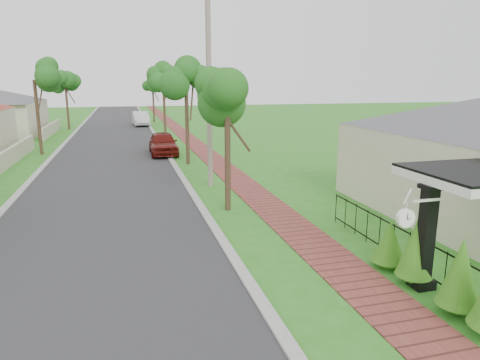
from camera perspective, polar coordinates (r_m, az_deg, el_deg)
name	(u,v)px	position (r m, az deg, el deg)	size (l,w,h in m)	color
ground	(225,292)	(10.28, -2.02, -14.65)	(160.00, 160.00, 0.00)	#2E731B
road	(111,156)	(29.28, -16.83, 3.04)	(7.00, 120.00, 0.02)	#28282B
kerb_right	(167,154)	(29.39, -9.70, 3.45)	(0.30, 120.00, 0.10)	#9E9E99
kerb_left	(51,159)	(29.63, -23.90, 2.59)	(0.30, 120.00, 0.10)	#9E9E99
sidewalk	(205,152)	(29.74, -4.70, 3.70)	(1.50, 120.00, 0.03)	brown
porch_post	(425,243)	(10.90, 23.48, -7.69)	(0.48, 0.48, 2.52)	black
picket_fence	(409,249)	(12.03, 21.59, -8.57)	(0.03, 8.02, 1.00)	black
street_trees	(111,85)	(35.73, -16.85, 12.05)	(10.70, 37.65, 5.89)	#382619
hedge_row	(443,267)	(10.41, 25.45, -10.41)	(0.84, 4.19, 2.10)	#276113
parked_car_red	(163,143)	(29.09, -10.22, 4.83)	(1.78, 4.42, 1.50)	maroon
parked_car_white	(141,119)	(49.26, -13.09, 7.97)	(1.63, 4.66, 1.54)	white
near_tree	(227,107)	(15.67, -1.71, 9.76)	(1.91, 1.91, 4.90)	#382619
utility_pole	(209,90)	(19.54, -4.15, 11.84)	(1.20, 0.24, 8.67)	gray
station_clock	(407,217)	(9.83, 21.40, -4.59)	(1.06, 0.13, 0.60)	white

